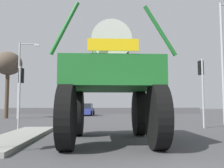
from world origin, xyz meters
The scene contains 12 objects.
ground_plane centered at (0.00, 18.00, 0.00)m, with size 120.00×120.00×0.00m, color #424244.
median_island centered at (-4.38, 6.35, 0.07)m, with size 1.59×7.38×0.15m, color gray.
oversize_sprayer centered at (-0.77, 5.40, 2.18)m, with size 3.87×5.64×4.47m.
sedan_ahead centered at (-2.70, 27.90, 0.71)m, with size 2.19×4.25×1.52m.
traffic_signal_near_left centered at (-5.62, 10.48, 2.58)m, with size 0.24×0.54×3.54m.
traffic_signal_near_right centered at (4.93, 10.47, 2.97)m, with size 0.24×0.54×4.08m.
traffic_signal_far_left centered at (-3.67, 26.94, 3.04)m, with size 0.24×0.55×4.16m.
traffic_signal_far_right centered at (-6.11, 26.95, 2.35)m, with size 0.24×0.55×3.23m.
streetlight_near_right centered at (7.57, 12.70, 4.74)m, with size 1.90×0.24×8.56m.
streetlight_far_left centered at (-8.73, 20.62, 4.19)m, with size 2.01×0.24×7.48m.
bare_tree_left centered at (-10.35, 21.67, 5.43)m, with size 2.78×2.78×6.73m.
roadside_barrier centered at (0.00, 33.84, 0.45)m, with size 29.13×0.24×0.90m, color #59595B.
Camera 1 is at (-1.26, -3.83, 1.35)m, focal length 39.73 mm.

